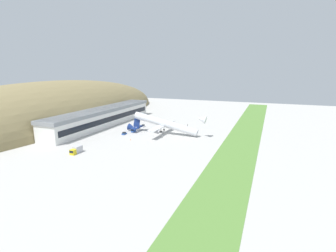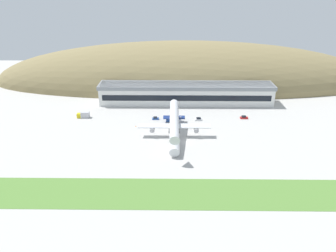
# 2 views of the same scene
# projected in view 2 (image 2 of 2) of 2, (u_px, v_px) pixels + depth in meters

# --- Properties ---
(ground_plane) EXTENTS (351.73, 351.73, 0.00)m
(ground_plane) POSITION_uv_depth(u_px,v_px,m) (187.00, 142.00, 154.28)
(ground_plane) COLOR #B7B5AF
(grass_strip_foreground) EXTENTS (316.56, 18.92, 0.08)m
(grass_strip_foreground) POSITION_uv_depth(u_px,v_px,m) (191.00, 194.00, 116.48)
(grass_strip_foreground) COLOR #568438
(grass_strip_foreground) RESTS_ON ground_plane
(hill_backdrop) EXTENTS (284.78, 81.99, 61.36)m
(hill_backdrop) POSITION_uv_depth(u_px,v_px,m) (186.00, 83.00, 246.32)
(hill_backdrop) COLOR olive
(hill_backdrop) RESTS_ON ground_plane
(terminal_building) EXTENTS (106.91, 15.74, 12.40)m
(terminal_building) POSITION_uv_depth(u_px,v_px,m) (186.00, 92.00, 201.94)
(terminal_building) COLOR white
(terminal_building) RESTS_ON ground_plane
(cargo_airplane) EXTENTS (35.39, 51.80, 14.47)m
(cargo_airplane) POSITION_uv_depth(u_px,v_px,m) (174.00, 125.00, 156.98)
(cargo_airplane) COLOR silver
(service_car_0) EXTENTS (3.70, 2.06, 1.49)m
(service_car_0) POSITION_uv_depth(u_px,v_px,m) (155.00, 118.00, 179.81)
(service_car_0) COLOR #264C99
(service_car_0) RESTS_ON ground_plane
(service_car_1) EXTENTS (4.22, 1.86, 1.67)m
(service_car_1) POSITION_uv_depth(u_px,v_px,m) (244.00, 117.00, 180.82)
(service_car_1) COLOR #B21E1E
(service_car_1) RESTS_ON ground_plane
(service_car_2) EXTENTS (4.23, 2.19, 1.57)m
(service_car_2) POSITION_uv_depth(u_px,v_px,m) (198.00, 119.00, 178.56)
(service_car_2) COLOR silver
(service_car_2) RESTS_ON ground_plane
(fuel_truck) EXTENTS (8.35, 2.57, 2.96)m
(fuel_truck) POSITION_uv_depth(u_px,v_px,m) (174.00, 119.00, 177.02)
(fuel_truck) COLOR #264C99
(fuel_truck) RESTS_ON ground_plane
(box_truck) EXTENTS (6.85, 2.62, 3.26)m
(box_truck) POSITION_uv_depth(u_px,v_px,m) (84.00, 115.00, 181.86)
(box_truck) COLOR gold
(box_truck) RESTS_ON ground_plane
(traffic_cone_0) EXTENTS (0.52, 0.52, 0.58)m
(traffic_cone_0) POSITION_uv_depth(u_px,v_px,m) (136.00, 126.00, 170.89)
(traffic_cone_0) COLOR orange
(traffic_cone_0) RESTS_ON ground_plane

